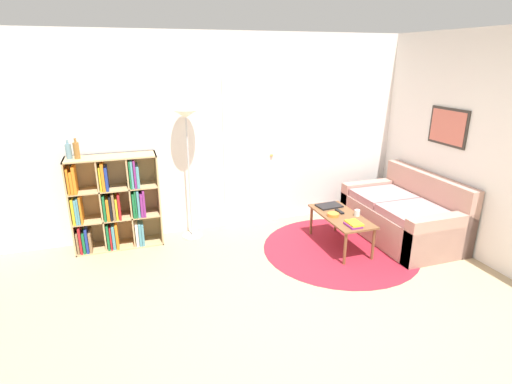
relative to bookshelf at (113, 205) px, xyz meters
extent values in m
plane|color=tan|center=(1.68, -2.24, -0.56)|extent=(14.00, 14.00, 0.00)
cube|color=silver|center=(1.68, 0.21, 0.74)|extent=(7.74, 0.05, 2.60)
cube|color=white|center=(1.86, 0.18, 0.47)|extent=(0.80, 0.02, 2.06)
sphere|color=tan|center=(2.14, 0.15, 0.43)|extent=(0.04, 0.04, 0.04)
cube|color=silver|center=(4.07, -1.03, 0.74)|extent=(0.05, 5.43, 2.60)
cube|color=#332D28|center=(4.04, -1.00, 0.91)|extent=(0.02, 0.61, 0.46)
cube|color=#C66656|center=(4.02, -1.00, 0.91)|extent=(0.01, 0.55, 0.40)
cylinder|color=maroon|center=(2.64, -0.98, -0.56)|extent=(1.92, 1.92, 0.01)
cube|color=tan|center=(-0.48, 0.00, 0.03)|extent=(0.02, 0.34, 1.17)
cube|color=tan|center=(0.55, 0.00, 0.03)|extent=(0.02, 0.34, 1.17)
cube|color=tan|center=(0.04, 0.00, 0.60)|extent=(1.05, 0.34, 0.02)
cube|color=tan|center=(0.04, 0.00, -0.55)|extent=(1.05, 0.34, 0.02)
cube|color=tan|center=(0.04, 0.16, 0.03)|extent=(1.05, 0.02, 1.17)
cube|color=tan|center=(-0.13, 0.00, 0.03)|extent=(0.02, 0.32, 1.14)
cube|color=tan|center=(0.20, 0.00, 0.03)|extent=(0.02, 0.32, 1.14)
cube|color=tan|center=(0.04, 0.00, -0.16)|extent=(1.01, 0.32, 0.02)
cube|color=tan|center=(0.04, 0.00, 0.22)|extent=(1.01, 0.32, 0.02)
cube|color=olive|center=(-0.45, -0.04, -0.41)|extent=(0.02, 0.26, 0.27)
cube|color=#B21E23|center=(-0.42, -0.07, -0.37)|extent=(0.03, 0.20, 0.33)
cube|color=#196B38|center=(-0.38, -0.05, -0.41)|extent=(0.03, 0.24, 0.26)
cube|color=navy|center=(-0.35, -0.07, -0.39)|extent=(0.03, 0.19, 0.31)
cube|color=olive|center=(-0.31, -0.03, -0.41)|extent=(0.03, 0.27, 0.25)
cube|color=#196B38|center=(-0.10, -0.05, -0.38)|extent=(0.03, 0.22, 0.32)
cube|color=#B21E23|center=(-0.07, -0.04, -0.40)|extent=(0.02, 0.25, 0.29)
cube|color=teal|center=(-0.04, -0.05, -0.39)|extent=(0.03, 0.23, 0.30)
cube|color=orange|center=(0.00, -0.04, -0.38)|extent=(0.03, 0.26, 0.32)
cube|color=silver|center=(0.24, -0.04, -0.40)|extent=(0.03, 0.25, 0.29)
cube|color=teal|center=(0.28, -0.06, -0.40)|extent=(0.03, 0.22, 0.29)
cube|color=teal|center=(0.31, -0.06, -0.40)|extent=(0.03, 0.21, 0.28)
cube|color=gold|center=(-0.45, -0.05, 0.00)|extent=(0.03, 0.23, 0.31)
cube|color=teal|center=(-0.41, -0.04, 0.00)|extent=(0.03, 0.25, 0.30)
cube|color=teal|center=(-0.39, -0.06, 0.00)|extent=(0.02, 0.21, 0.32)
cube|color=orange|center=(-0.36, -0.03, 0.01)|extent=(0.02, 0.26, 0.33)
cube|color=#196B38|center=(-0.10, -0.06, 0.00)|extent=(0.03, 0.20, 0.32)
cube|color=orange|center=(-0.06, -0.07, -0.02)|extent=(0.03, 0.19, 0.27)
cube|color=black|center=(-0.03, -0.06, -0.01)|extent=(0.03, 0.21, 0.30)
cube|color=olive|center=(0.00, -0.06, 0.01)|extent=(0.03, 0.21, 0.32)
cube|color=gold|center=(0.04, -0.03, -0.02)|extent=(0.02, 0.26, 0.26)
cube|color=#B21E23|center=(0.07, -0.06, 0.00)|extent=(0.03, 0.22, 0.31)
cube|color=#196B38|center=(0.24, -0.06, 0.00)|extent=(0.03, 0.22, 0.31)
cube|color=#196B38|center=(0.26, -0.06, 0.02)|extent=(0.02, 0.22, 0.34)
cube|color=teal|center=(0.29, -0.04, 0.02)|extent=(0.03, 0.25, 0.34)
cube|color=#7F287A|center=(0.33, -0.03, 0.00)|extent=(0.03, 0.26, 0.30)
cube|color=#7F287A|center=(0.36, -0.06, 0.02)|extent=(0.03, 0.20, 0.34)
cube|color=orange|center=(-0.45, -0.07, 0.38)|extent=(0.02, 0.19, 0.30)
cube|color=orange|center=(-0.42, -0.07, 0.36)|extent=(0.03, 0.19, 0.26)
cube|color=orange|center=(-0.38, -0.05, 0.39)|extent=(0.03, 0.23, 0.32)
cube|color=gold|center=(-0.10, -0.05, 0.37)|extent=(0.02, 0.24, 0.29)
cube|color=orange|center=(-0.07, -0.06, 0.39)|extent=(0.03, 0.21, 0.33)
cube|color=navy|center=(-0.04, -0.05, 0.37)|extent=(0.03, 0.23, 0.28)
cube|color=#196B38|center=(0.23, -0.06, 0.39)|extent=(0.02, 0.22, 0.34)
cube|color=teal|center=(0.26, -0.06, 0.39)|extent=(0.02, 0.21, 0.34)
cube|color=#7F287A|center=(0.29, -0.04, 0.40)|extent=(0.02, 0.26, 0.34)
cube|color=teal|center=(0.32, -0.03, 0.36)|extent=(0.03, 0.26, 0.26)
cylinder|color=#B7B7BC|center=(0.95, -0.02, -0.55)|extent=(0.26, 0.26, 0.01)
cylinder|color=#B7B7BC|center=(0.95, -0.02, 0.28)|extent=(0.02, 0.02, 1.58)
cone|color=white|center=(0.95, -0.02, 1.07)|extent=(0.32, 0.32, 0.10)
cube|color=tan|center=(3.57, -0.91, -0.34)|extent=(0.91, 1.56, 0.43)
cube|color=tan|center=(3.95, -0.91, -0.14)|extent=(0.16, 1.56, 0.84)
cube|color=tan|center=(3.57, -1.61, -0.27)|extent=(0.91, 0.16, 0.57)
cube|color=tan|center=(3.57, -0.21, -0.27)|extent=(0.91, 0.16, 0.57)
cube|color=tan|center=(3.49, -1.22, -0.08)|extent=(0.71, 0.60, 0.10)
cube|color=tan|center=(3.49, -0.60, -0.08)|extent=(0.71, 0.60, 0.10)
cube|color=brown|center=(2.68, -0.90, -0.15)|extent=(0.46, 0.96, 0.02)
cylinder|color=brown|center=(2.49, -1.34, -0.36)|extent=(0.04, 0.04, 0.40)
cylinder|color=brown|center=(2.49, -0.46, -0.36)|extent=(0.04, 0.04, 0.40)
cylinder|color=brown|center=(2.86, -1.34, -0.36)|extent=(0.04, 0.04, 0.40)
cylinder|color=brown|center=(2.86, -0.46, -0.36)|extent=(0.04, 0.04, 0.40)
cube|color=black|center=(2.68, -0.58, -0.13)|extent=(0.33, 0.24, 0.02)
cylinder|color=orange|center=(2.57, -0.89, -0.12)|extent=(0.14, 0.14, 0.04)
cube|color=#7F287A|center=(2.64, -1.24, -0.13)|extent=(0.15, 0.20, 0.02)
cube|color=gold|center=(2.65, -1.23, -0.10)|extent=(0.15, 0.20, 0.02)
cylinder|color=white|center=(2.85, -0.98, -0.10)|extent=(0.07, 0.07, 0.08)
cube|color=black|center=(2.71, -0.80, -0.13)|extent=(0.05, 0.16, 0.02)
cylinder|color=#6B93A3|center=(-0.41, 0.01, 0.70)|extent=(0.07, 0.07, 0.18)
cylinder|color=#6B93A3|center=(-0.41, 0.01, 0.81)|extent=(0.03, 0.03, 0.04)
cylinder|color=olive|center=(-0.32, -0.01, 0.71)|extent=(0.07, 0.07, 0.19)
cylinder|color=olive|center=(-0.32, -0.01, 0.83)|extent=(0.03, 0.03, 0.05)
camera|label=1|loc=(0.22, -4.92, 1.74)|focal=28.00mm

